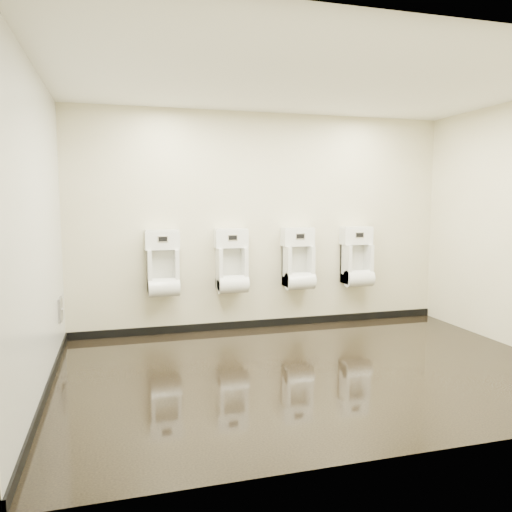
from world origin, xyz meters
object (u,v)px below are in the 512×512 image
(urinal_2, at_px, (298,263))
(urinal_3, at_px, (357,261))
(urinal_0, at_px, (163,268))
(access_panel, at_px, (60,309))
(urinal_1, at_px, (232,266))

(urinal_2, xyz_separation_m, urinal_3, (0.85, 0.00, 0.00))
(urinal_0, distance_m, urinal_3, 2.61)
(access_panel, height_order, urinal_0, urinal_0)
(urinal_0, relative_size, urinal_2, 1.00)
(access_panel, height_order, urinal_2, urinal_2)
(access_panel, relative_size, urinal_2, 0.31)
(access_panel, height_order, urinal_1, urinal_1)
(urinal_2, bearing_deg, urinal_3, 0.00)
(urinal_1, distance_m, urinal_2, 0.90)
(urinal_2, bearing_deg, urinal_0, 180.00)
(urinal_1, height_order, urinal_3, same)
(urinal_1, relative_size, urinal_3, 1.00)
(urinal_1, distance_m, urinal_3, 1.75)
(access_panel, bearing_deg, urinal_1, 11.50)
(access_panel, xyz_separation_m, urinal_1, (2.01, 0.41, 0.36))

